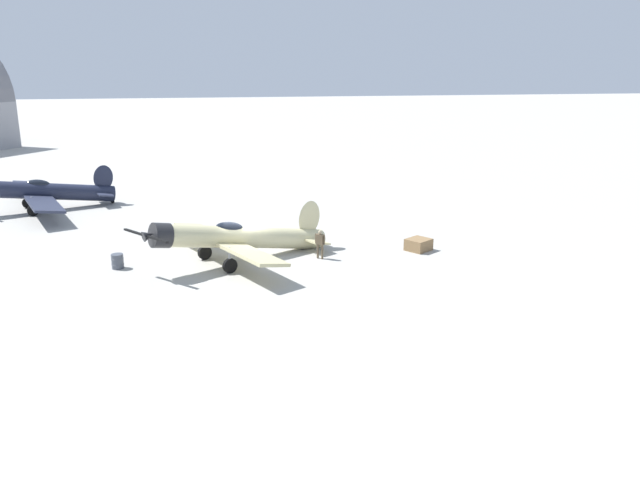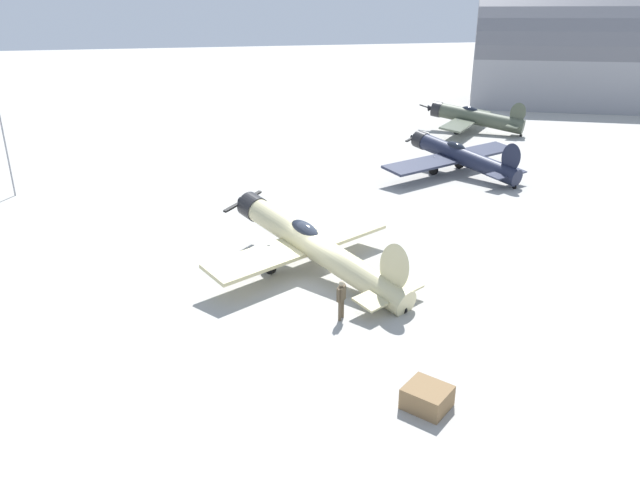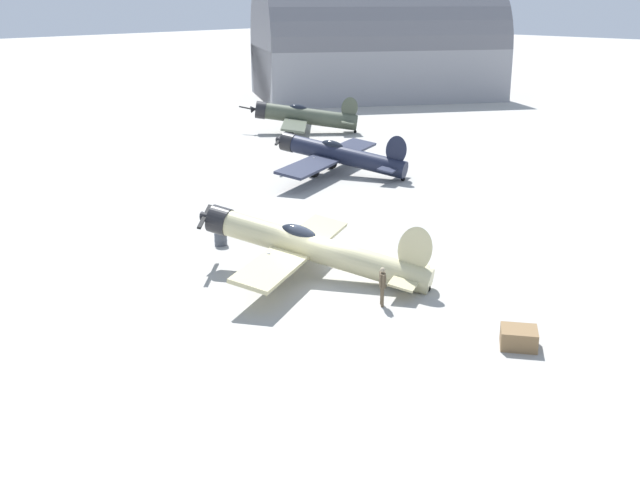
# 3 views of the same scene
# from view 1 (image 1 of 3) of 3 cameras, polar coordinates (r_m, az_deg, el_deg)

# --- Properties ---
(ground_plane) EXTENTS (400.00, 400.00, 0.00)m
(ground_plane) POSITION_cam_1_polar(r_m,az_deg,el_deg) (35.72, -6.66, -1.82)
(ground_plane) COLOR #A8A59E
(airplane_foreground) EXTENTS (10.03, 11.41, 3.17)m
(airplane_foreground) POSITION_cam_1_polar(r_m,az_deg,el_deg) (35.10, -7.45, 0.22)
(airplane_foreground) COLOR beige
(airplane_foreground) RESTS_ON ground_plane
(airplane_mid_apron) EXTENTS (13.25, 10.47, 3.21)m
(airplane_mid_apron) POSITION_cam_1_polar(r_m,az_deg,el_deg) (51.96, -23.75, 4.03)
(airplane_mid_apron) COLOR #1E2338
(airplane_mid_apron) RESTS_ON ground_plane
(ground_crew_mechanic) EXTENTS (0.48, 0.49, 1.67)m
(ground_crew_mechanic) POSITION_cam_1_polar(r_m,az_deg,el_deg) (35.47, 0.00, -0.14)
(ground_crew_mechanic) COLOR brown
(ground_crew_mechanic) RESTS_ON ground_plane
(equipment_crate) EXTENTS (1.73, 1.76, 0.70)m
(equipment_crate) POSITION_cam_1_polar(r_m,az_deg,el_deg) (37.73, 8.94, -0.42)
(equipment_crate) COLOR olive
(equipment_crate) RESTS_ON ground_plane
(fuel_drum) EXTENTS (0.68, 0.68, 0.80)m
(fuel_drum) POSITION_cam_1_polar(r_m,az_deg,el_deg) (35.65, -17.92, -1.85)
(fuel_drum) COLOR #474C56
(fuel_drum) RESTS_ON ground_plane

